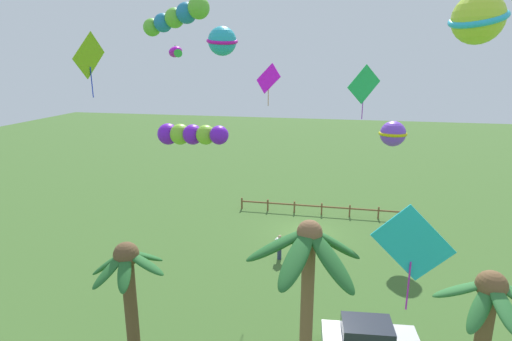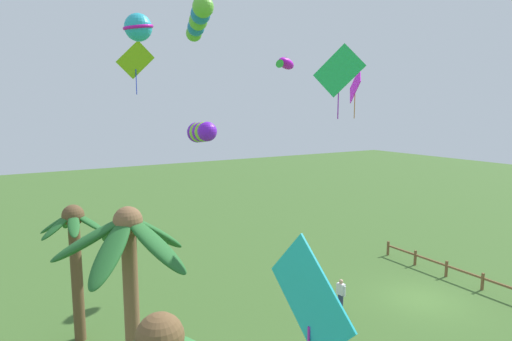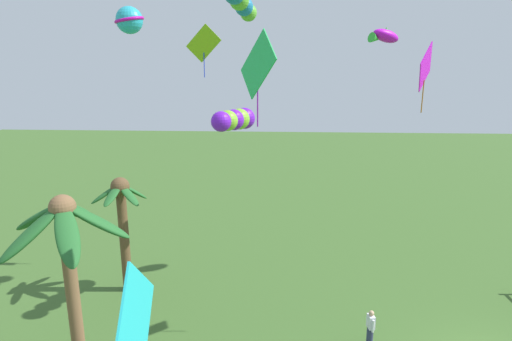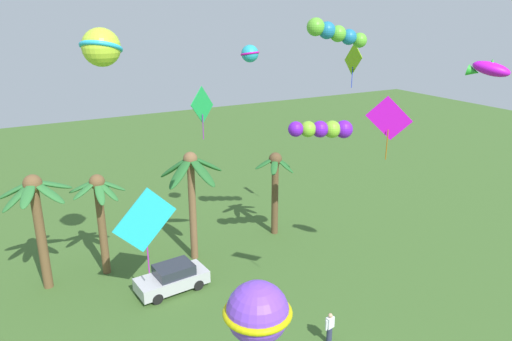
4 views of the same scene
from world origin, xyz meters
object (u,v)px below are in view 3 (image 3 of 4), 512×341
at_px(palm_tree_3, 122,212).
at_px(spectator_0, 370,328).
at_px(kite_diamond_2, 258,66).
at_px(palm_tree_2, 66,244).
at_px(kite_diamond_7, 134,335).
at_px(kite_tube_0, 235,120).
at_px(kite_fish_8, 384,36).
at_px(kite_diamond_3, 204,44).
at_px(kite_ball_5, 129,20).
at_px(kite_diamond_1, 425,68).

relative_size(palm_tree_3, spectator_0, 3.68).
bearing_deg(kite_diamond_2, palm_tree_2, 74.90).
relative_size(spectator_0, kite_diamond_7, 0.34).
bearing_deg(kite_tube_0, kite_diamond_7, 172.06).
bearing_deg(kite_fish_8, spectator_0, 168.80).
xyz_separation_m(palm_tree_3, kite_diamond_3, (3.03, -3.67, 7.91)).
xyz_separation_m(kite_diamond_2, kite_diamond_3, (10.94, 3.31, 1.19)).
bearing_deg(spectator_0, kite_diamond_2, 134.49).
xyz_separation_m(palm_tree_2, kite_ball_5, (3.21, -1.49, 7.28)).
bearing_deg(kite_diamond_7, kite_ball_5, 16.72).
height_order(palm_tree_3, kite_ball_5, kite_ball_5).
bearing_deg(kite_diamond_3, kite_fish_8, -90.31).
height_order(palm_tree_3, spectator_0, palm_tree_3).
bearing_deg(palm_tree_3, kite_diamond_2, -138.61).
distance_m(palm_tree_3, kite_diamond_1, 14.66).
xyz_separation_m(palm_tree_2, kite_diamond_1, (3.51, -12.15, 5.60)).
distance_m(kite_diamond_3, kite_diamond_7, 14.99).
relative_size(spectator_0, kite_diamond_2, 0.67).
bearing_deg(spectator_0, kite_ball_5, 85.40).
xyz_separation_m(kite_diamond_1, kite_fish_8, (5.67, 0.19, 1.55)).
distance_m(palm_tree_2, kite_diamond_1, 13.83).
bearing_deg(kite_tube_0, kite_diamond_1, -107.96).
bearing_deg(kite_diamond_1, kite_diamond_3, 57.86).
bearing_deg(palm_tree_2, kite_diamond_7, -136.99).
bearing_deg(kite_ball_5, kite_fish_8, -60.31).
distance_m(kite_diamond_2, kite_diamond_3, 11.50).
bearing_deg(kite_tube_0, palm_tree_2, 139.58).
xyz_separation_m(kite_diamond_7, kite_fish_8, (13.06, -8.34, 7.59)).
distance_m(kite_diamond_7, kite_fish_8, 17.25).
bearing_deg(kite_tube_0, kite_fish_8, -64.46).
bearing_deg(kite_diamond_1, palm_tree_2, 106.12).
relative_size(spectator_0, kite_ball_5, 1.14).
bearing_deg(palm_tree_3, kite_diamond_7, -157.24).
height_order(kite_diamond_2, kite_fish_8, kite_fish_8).
bearing_deg(kite_diamond_3, kite_diamond_1, -122.14).
bearing_deg(spectator_0, kite_fish_8, -11.20).
distance_m(spectator_0, kite_diamond_1, 10.18).
bearing_deg(kite_diamond_7, palm_tree_3, 22.76).
bearing_deg(kite_diamond_3, kite_tube_0, -150.49).
relative_size(kite_diamond_3, kite_fish_8, 1.39).
xyz_separation_m(kite_tube_0, kite_ball_5, (-2.63, 3.48, 3.85)).
distance_m(kite_tube_0, kite_diamond_7, 10.55).
bearing_deg(kite_ball_5, spectator_0, -94.60).
xyz_separation_m(kite_diamond_1, kite_diamond_2, (-5.23, 5.78, 0.03)).
relative_size(kite_diamond_2, kite_diamond_7, 0.51).
bearing_deg(kite_fish_8, kite_diamond_3, 89.69).
distance_m(palm_tree_2, kite_fish_8, 16.69).
height_order(palm_tree_2, kite_diamond_7, palm_tree_2).
bearing_deg(kite_diamond_1, palm_tree_3, 78.10).
bearing_deg(palm_tree_3, spectator_0, -108.35).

